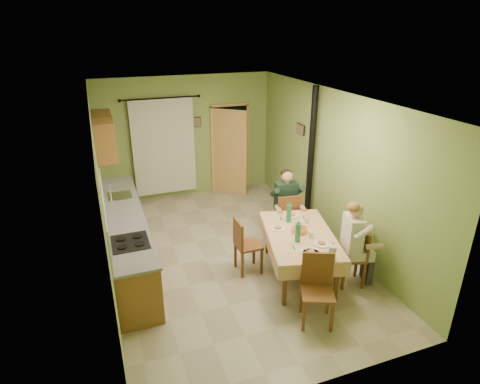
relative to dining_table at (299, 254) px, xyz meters
name	(u,v)px	position (x,y,z in m)	size (l,w,h in m)	color
floor	(229,255)	(-0.88, 0.96, -0.38)	(4.00, 6.00, 0.01)	tan
room_shell	(228,158)	(-0.88, 0.96, 1.44)	(4.04, 6.04, 2.82)	#87A555
kitchen_run	(126,237)	(-2.58, 1.36, 0.10)	(0.64, 3.64, 1.56)	brown
upper_cabinets	(104,135)	(-2.70, 2.66, 1.57)	(0.35, 1.40, 0.70)	brown
curtain	(164,147)	(-1.43, 3.86, 0.88)	(1.70, 0.07, 2.22)	black
doorway	(230,150)	(0.13, 3.81, 0.67)	(0.96, 0.57, 2.15)	black
dining_table	(299,254)	(0.00, 0.00, 0.00)	(1.44, 1.94, 0.76)	#DCA978
tableware	(303,233)	(-0.01, -0.11, 0.45)	(0.69, 1.64, 0.33)	white
chair_far	(285,227)	(0.29, 1.07, -0.09)	(0.50, 0.50, 1.00)	brown
chair_near	(317,304)	(-0.30, -1.09, -0.09)	(0.57, 0.57, 0.99)	brown
chair_right	(351,267)	(0.67, -0.50, -0.09)	(0.47, 0.47, 0.94)	brown
chair_left	(247,255)	(-0.74, 0.40, -0.09)	(0.40, 0.40, 0.95)	brown
man_far	(286,198)	(0.29, 1.09, 0.50)	(0.62, 0.51, 1.39)	#192D23
man_right	(355,234)	(0.66, -0.49, 0.50)	(0.55, 0.64, 1.39)	silver
stove_flue	(309,177)	(1.02, 1.56, 0.64)	(0.24, 0.24, 2.80)	black
picture_back	(197,122)	(-0.63, 3.93, 1.37)	(0.19, 0.03, 0.23)	black
picture_right	(301,129)	(1.09, 2.16, 1.47)	(0.03, 0.31, 0.21)	brown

